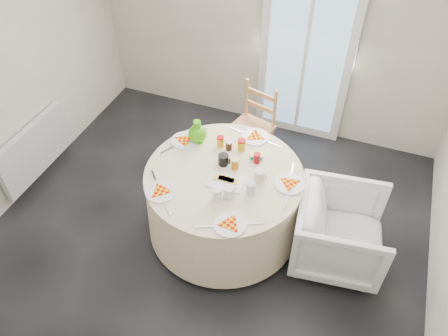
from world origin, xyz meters
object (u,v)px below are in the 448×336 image
(table, at_px, (224,201))
(wooden_chair, at_px, (251,127))
(armchair, at_px, (341,229))
(radiator, at_px, (36,149))
(green_pitcher, at_px, (197,129))

(table, xyz_separation_m, wooden_chair, (-0.08, 1.00, 0.09))
(wooden_chair, distance_m, armchair, 1.49)
(radiator, relative_size, table, 0.71)
(radiator, bearing_deg, green_pitcher, 11.70)
(radiator, relative_size, armchair, 1.29)
(armchair, bearing_deg, wooden_chair, 42.84)
(armchair, bearing_deg, table, 85.63)
(table, bearing_deg, radiator, -179.14)
(table, relative_size, wooden_chair, 1.54)
(radiator, xyz_separation_m, armchair, (3.12, 0.08, 0.01))
(radiator, distance_m, green_pitcher, 1.79)
(green_pitcher, bearing_deg, radiator, -170.34)
(table, bearing_deg, green_pitcher, 140.20)
(green_pitcher, bearing_deg, armchair, -12.51)
(armchair, distance_m, green_pitcher, 1.54)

